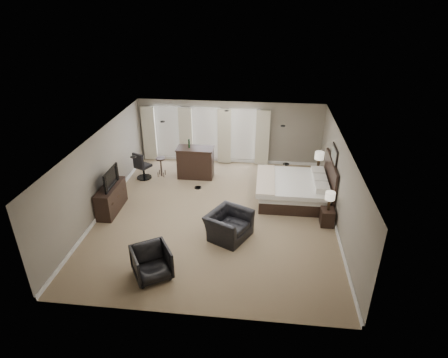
# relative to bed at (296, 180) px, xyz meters

# --- Properties ---
(room) EXTENTS (7.60, 8.60, 2.64)m
(room) POSITION_rel_bed_xyz_m (-2.58, -1.26, 0.53)
(room) COLOR #846F53
(room) RESTS_ON ground
(window_bay) EXTENTS (5.25, 0.20, 2.30)m
(window_bay) POSITION_rel_bed_xyz_m (-3.58, 2.85, 0.43)
(window_bay) COLOR silver
(window_bay) RESTS_ON room
(bed) EXTENTS (2.41, 2.30, 1.53)m
(bed) POSITION_rel_bed_xyz_m (0.00, 0.00, 0.00)
(bed) COLOR silver
(bed) RESTS_ON ground
(nightstand_near) EXTENTS (0.40, 0.49, 0.53)m
(nightstand_near) POSITION_rel_bed_xyz_m (0.89, -1.45, -0.50)
(nightstand_near) COLOR black
(nightstand_near) RESTS_ON ground
(nightstand_far) EXTENTS (0.40, 0.49, 0.53)m
(nightstand_far) POSITION_rel_bed_xyz_m (0.89, 1.45, -0.50)
(nightstand_far) COLOR black
(nightstand_far) RESTS_ON ground
(lamp_near) EXTENTS (0.29, 0.29, 0.61)m
(lamp_near) POSITION_rel_bed_xyz_m (0.89, -1.45, 0.07)
(lamp_near) COLOR beige
(lamp_near) RESTS_ON nightstand_near
(lamp_far) EXTENTS (0.34, 0.34, 0.70)m
(lamp_far) POSITION_rel_bed_xyz_m (0.89, 1.45, 0.11)
(lamp_far) COLOR beige
(lamp_far) RESTS_ON nightstand_far
(wall_art) EXTENTS (0.04, 0.96, 0.56)m
(wall_art) POSITION_rel_bed_xyz_m (1.12, 0.00, 0.98)
(wall_art) COLOR slate
(wall_art) RESTS_ON room
(dresser) EXTENTS (0.50, 1.54, 0.89)m
(dresser) POSITION_rel_bed_xyz_m (-6.03, -1.39, -0.32)
(dresser) COLOR black
(dresser) RESTS_ON ground
(tv) EXTENTS (0.62, 1.07, 0.14)m
(tv) POSITION_rel_bed_xyz_m (-6.03, -1.39, 0.20)
(tv) COLOR black
(tv) RESTS_ON dresser
(armchair_near) EXTENTS (1.26, 1.45, 1.06)m
(armchair_near) POSITION_rel_bed_xyz_m (-2.06, -2.42, -0.24)
(armchair_near) COLOR black
(armchair_near) RESTS_ON ground
(armchair_far) EXTENTS (1.20, 1.18, 0.92)m
(armchair_far) POSITION_rel_bed_xyz_m (-3.81, -4.35, -0.31)
(armchair_far) COLOR black
(armchair_far) RESTS_ON ground
(bar_counter) EXTENTS (1.40, 0.73, 1.22)m
(bar_counter) POSITION_rel_bed_xyz_m (-3.73, 1.39, -0.16)
(bar_counter) COLOR black
(bar_counter) RESTS_ON ground
(bar_stool_left) EXTENTS (0.41, 0.41, 0.77)m
(bar_stool_left) POSITION_rel_bed_xyz_m (-5.09, 1.31, -0.38)
(bar_stool_left) COLOR black
(bar_stool_left) RESTS_ON ground
(bar_stool_right) EXTENTS (0.49, 0.49, 0.79)m
(bar_stool_right) POSITION_rel_bed_xyz_m (-3.30, 1.32, -0.37)
(bar_stool_right) COLOR black
(bar_stool_right) RESTS_ON ground
(desk_chair) EXTENTS (0.75, 0.75, 1.10)m
(desk_chair) POSITION_rel_bed_xyz_m (-5.71, 1.04, -0.22)
(desk_chair) COLOR black
(desk_chair) RESTS_ON ground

